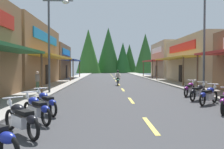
{
  "coord_description": "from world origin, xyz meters",
  "views": [
    {
      "loc": [
        -1.49,
        -0.05,
        1.94
      ],
      "look_at": [
        -0.67,
        27.57,
        1.01
      ],
      "focal_mm": 38.8,
      "sensor_mm": 36.0,
      "label": 1
    }
  ],
  "objects_px": {
    "motorcycle_parked_right_3": "(209,95)",
    "pedestrian_browsing": "(37,80)",
    "motorcycle_parked_left_2": "(36,108)",
    "streetlamp_right": "(200,30)",
    "motorcycle_parked_left_3": "(46,102)",
    "streetlamp_left": "(53,33)",
    "motorcycle_parked_left_1": "(21,118)",
    "rider_cruising_lead": "(118,79)",
    "motorcycle_parked_right_4": "(198,92)",
    "motorcycle_parked_right_5": "(190,89)"
  },
  "relations": [
    {
      "from": "motorcycle_parked_left_3",
      "to": "streetlamp_left",
      "type": "bearing_deg",
      "value": -26.4
    },
    {
      "from": "streetlamp_left",
      "to": "motorcycle_parked_left_1",
      "type": "xyz_separation_m",
      "value": [
        1.25,
        -10.27,
        -3.78
      ]
    },
    {
      "from": "streetlamp_left",
      "to": "motorcycle_parked_right_4",
      "type": "bearing_deg",
      "value": -20.52
    },
    {
      "from": "motorcycle_parked_left_1",
      "to": "rider_cruising_lead",
      "type": "height_order",
      "value": "rider_cruising_lead"
    },
    {
      "from": "motorcycle_parked_right_4",
      "to": "motorcycle_parked_left_1",
      "type": "distance_m",
      "value": 10.37
    },
    {
      "from": "motorcycle_parked_right_3",
      "to": "pedestrian_browsing",
      "type": "distance_m",
      "value": 11.88
    },
    {
      "from": "motorcycle_parked_left_1",
      "to": "motorcycle_parked_right_3",
      "type": "bearing_deg",
      "value": -97.98
    },
    {
      "from": "motorcycle_parked_left_3",
      "to": "pedestrian_browsing",
      "type": "height_order",
      "value": "pedestrian_browsing"
    },
    {
      "from": "streetlamp_right",
      "to": "motorcycle_parked_left_3",
      "type": "distance_m",
      "value": 11.92
    },
    {
      "from": "motorcycle_parked_right_5",
      "to": "pedestrian_browsing",
      "type": "height_order",
      "value": "pedestrian_browsing"
    },
    {
      "from": "streetlamp_right",
      "to": "pedestrian_browsing",
      "type": "relative_size",
      "value": 4.35
    },
    {
      "from": "motorcycle_parked_right_4",
      "to": "motorcycle_parked_left_1",
      "type": "height_order",
      "value": "same"
    },
    {
      "from": "streetlamp_left",
      "to": "motorcycle_parked_right_4",
      "type": "height_order",
      "value": "streetlamp_left"
    },
    {
      "from": "motorcycle_parked_right_5",
      "to": "rider_cruising_lead",
      "type": "relative_size",
      "value": 0.83
    },
    {
      "from": "motorcycle_parked_left_3",
      "to": "motorcycle_parked_right_3",
      "type": "bearing_deg",
      "value": -109.32
    },
    {
      "from": "motorcycle_parked_left_1",
      "to": "motorcycle_parked_left_2",
      "type": "bearing_deg",
      "value": -42.16
    },
    {
      "from": "motorcycle_parked_right_3",
      "to": "pedestrian_browsing",
      "type": "bearing_deg",
      "value": 106.02
    },
    {
      "from": "streetlamp_left",
      "to": "streetlamp_right",
      "type": "height_order",
      "value": "streetlamp_right"
    },
    {
      "from": "motorcycle_parked_right_3",
      "to": "motorcycle_parked_left_1",
      "type": "height_order",
      "value": "same"
    },
    {
      "from": "streetlamp_left",
      "to": "motorcycle_parked_left_3",
      "type": "relative_size",
      "value": 3.69
    },
    {
      "from": "pedestrian_browsing",
      "to": "rider_cruising_lead",
      "type": "bearing_deg",
      "value": 60.65
    },
    {
      "from": "rider_cruising_lead",
      "to": "motorcycle_parked_right_4",
      "type": "bearing_deg",
      "value": -156.78
    },
    {
      "from": "motorcycle_parked_left_2",
      "to": "motorcycle_parked_right_3",
      "type": "bearing_deg",
      "value": -103.77
    },
    {
      "from": "motorcycle_parked_right_3",
      "to": "motorcycle_parked_left_3",
      "type": "distance_m",
      "value": 8.02
    },
    {
      "from": "motorcycle_parked_left_2",
      "to": "motorcycle_parked_left_3",
      "type": "height_order",
      "value": "same"
    },
    {
      "from": "motorcycle_parked_left_2",
      "to": "rider_cruising_lead",
      "type": "relative_size",
      "value": 0.8
    },
    {
      "from": "streetlamp_right",
      "to": "rider_cruising_lead",
      "type": "distance_m",
      "value": 10.39
    },
    {
      "from": "motorcycle_parked_right_3",
      "to": "streetlamp_right",
      "type": "bearing_deg",
      "value": 29.75
    },
    {
      "from": "motorcycle_parked_right_3",
      "to": "rider_cruising_lead",
      "type": "bearing_deg",
      "value": 63.41
    },
    {
      "from": "motorcycle_parked_right_4",
      "to": "motorcycle_parked_left_3",
      "type": "height_order",
      "value": "same"
    },
    {
      "from": "motorcycle_parked_right_3",
      "to": "pedestrian_browsing",
      "type": "height_order",
      "value": "pedestrian_browsing"
    },
    {
      "from": "motorcycle_parked_right_3",
      "to": "motorcycle_parked_right_5",
      "type": "distance_m",
      "value": 3.53
    },
    {
      "from": "motorcycle_parked_right_5",
      "to": "motorcycle_parked_left_1",
      "type": "relative_size",
      "value": 1.08
    },
    {
      "from": "streetlamp_left",
      "to": "motorcycle_parked_left_1",
      "type": "height_order",
      "value": "streetlamp_left"
    },
    {
      "from": "motorcycle_parked_left_2",
      "to": "motorcycle_parked_left_1",
      "type": "bearing_deg",
      "value": 140.92
    },
    {
      "from": "motorcycle_parked_right_5",
      "to": "motorcycle_parked_left_3",
      "type": "xyz_separation_m",
      "value": [
        -7.96,
        -5.8,
        0.0
      ]
    },
    {
      "from": "streetlamp_left",
      "to": "rider_cruising_lead",
      "type": "bearing_deg",
      "value": 57.06
    },
    {
      "from": "motorcycle_parked_left_3",
      "to": "pedestrian_browsing",
      "type": "bearing_deg",
      "value": -18.28
    },
    {
      "from": "streetlamp_left",
      "to": "motorcycle_parked_left_1",
      "type": "distance_m",
      "value": 11.02
    },
    {
      "from": "motorcycle_parked_right_4",
      "to": "motorcycle_parked_left_3",
      "type": "relative_size",
      "value": 0.89
    },
    {
      "from": "motorcycle_parked_right_4",
      "to": "motorcycle_parked_left_3",
      "type": "bearing_deg",
      "value": 161.18
    },
    {
      "from": "streetlamp_right",
      "to": "motorcycle_parked_left_3",
      "type": "height_order",
      "value": "streetlamp_right"
    },
    {
      "from": "streetlamp_right",
      "to": "rider_cruising_lead",
      "type": "xyz_separation_m",
      "value": [
        -5.25,
        8.13,
        -3.78
      ]
    },
    {
      "from": "streetlamp_right",
      "to": "motorcycle_parked_left_2",
      "type": "xyz_separation_m",
      "value": [
        -8.96,
        -8.19,
        -3.95
      ]
    },
    {
      "from": "rider_cruising_lead",
      "to": "streetlamp_right",
      "type": "bearing_deg",
      "value": -144.08
    },
    {
      "from": "streetlamp_right",
      "to": "motorcycle_parked_left_1",
      "type": "xyz_separation_m",
      "value": [
        -8.94,
        -9.77,
        -3.95
      ]
    },
    {
      "from": "motorcycle_parked_right_4",
      "to": "motorcycle_parked_right_5",
      "type": "bearing_deg",
      "value": 39.4
    },
    {
      "from": "motorcycle_parked_right_3",
      "to": "motorcycle_parked_left_1",
      "type": "bearing_deg",
      "value": 170.79
    },
    {
      "from": "streetlamp_left",
      "to": "streetlamp_right",
      "type": "bearing_deg",
      "value": -2.8
    },
    {
      "from": "motorcycle_parked_left_2",
      "to": "pedestrian_browsing",
      "type": "bearing_deg",
      "value": -24.46
    }
  ]
}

